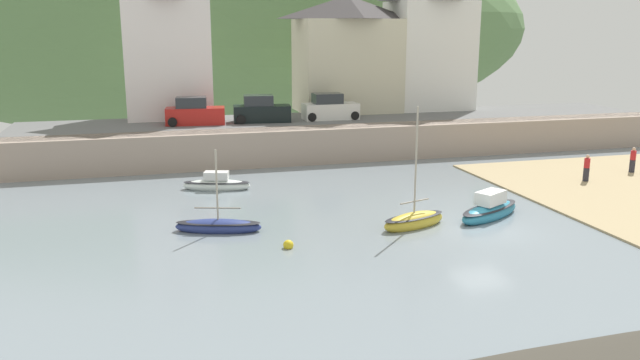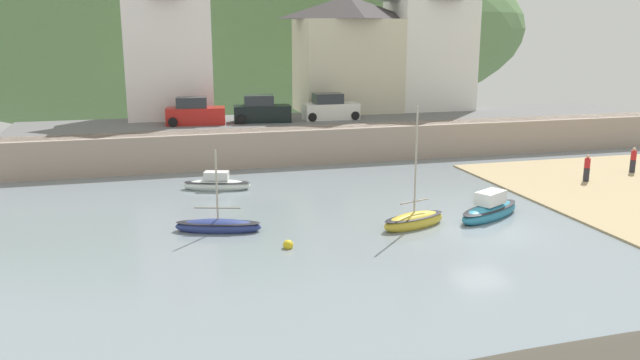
% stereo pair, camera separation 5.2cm
% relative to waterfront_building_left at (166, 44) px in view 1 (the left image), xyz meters
% --- Properties ---
extents(quay_seawall, '(48.00, 9.40, 2.40)m').
position_rel_waterfront_building_left_xyz_m(quay_seawall, '(12.93, -7.70, -6.53)').
color(quay_seawall, tan).
rests_on(quay_seawall, ground).
extents(hillside_backdrop, '(80.00, 44.00, 25.81)m').
position_rel_waterfront_building_left_xyz_m(hillside_backdrop, '(7.17, 30.00, 1.15)').
color(hillside_backdrop, '#5D844F').
rests_on(hillside_backdrop, ground).
extents(waterfront_building_left, '(6.50, 5.57, 10.80)m').
position_rel_waterfront_building_left_xyz_m(waterfront_building_left, '(0.00, 0.00, 0.00)').
color(waterfront_building_left, white).
rests_on(waterfront_building_left, ground).
extents(waterfront_building_centre, '(8.22, 6.02, 9.21)m').
position_rel_waterfront_building_left_xyz_m(waterfront_building_centre, '(14.25, 0.00, -0.81)').
color(waterfront_building_centre, beige).
rests_on(waterfront_building_centre, ground).
extents(waterfront_building_right, '(6.69, 5.73, 11.21)m').
position_rel_waterfront_building_left_xyz_m(waterfront_building_right, '(21.44, 0.00, 0.22)').
color(waterfront_building_right, white).
rests_on(waterfront_building_right, ground).
extents(church_with_spire, '(3.00, 3.00, 15.51)m').
position_rel_waterfront_building_left_xyz_m(church_with_spire, '(22.26, 4.00, 2.53)').
color(church_with_spire, gray).
rests_on(church_with_spire, ground).
extents(sailboat_nearest_shore, '(4.10, 2.19, 3.95)m').
position_rel_waterfront_building_left_xyz_m(sailboat_nearest_shore, '(1.06, -22.30, -7.64)').
color(sailboat_nearest_shore, navy).
rests_on(sailboat_nearest_shore, ground).
extents(dinghy_open_wooden, '(4.49, 3.27, 1.53)m').
position_rel_waterfront_building_left_xyz_m(dinghy_open_wooden, '(14.16, -23.61, -7.51)').
color(dinghy_open_wooden, teal).
rests_on(dinghy_open_wooden, ground).
extents(rowboat_small_beached, '(3.65, 2.16, 5.84)m').
position_rel_waterfront_building_left_xyz_m(rowboat_small_beached, '(9.97, -24.04, -7.58)').
color(rowboat_small_beached, gold).
rests_on(rowboat_small_beached, ground).
extents(sailboat_tall_mast, '(4.04, 2.12, 1.22)m').
position_rel_waterfront_building_left_xyz_m(sailboat_tall_mast, '(1.88, -14.36, -7.58)').
color(sailboat_tall_mast, white).
rests_on(sailboat_tall_mast, ground).
extents(parked_car_near_slipway, '(4.26, 2.14, 1.95)m').
position_rel_waterfront_building_left_xyz_m(parked_car_near_slipway, '(1.53, -4.50, -4.68)').
color(parked_car_near_slipway, '#B41E1A').
rests_on(parked_car_near_slipway, ground).
extents(parked_car_by_wall, '(4.27, 2.17, 1.95)m').
position_rel_waterfront_building_left_xyz_m(parked_car_by_wall, '(6.31, -4.50, -4.68)').
color(parked_car_by_wall, black).
rests_on(parked_car_by_wall, ground).
extents(parked_car_end_of_row, '(4.11, 1.82, 1.95)m').
position_rel_waterfront_building_left_xyz_m(parked_car_end_of_row, '(11.51, -4.50, -4.68)').
color(parked_car_end_of_row, silver).
rests_on(parked_car_end_of_row, ground).
extents(person_on_slipway, '(0.34, 0.34, 1.62)m').
position_rel_waterfront_building_left_xyz_m(person_on_slipway, '(23.47, -18.56, -6.90)').
color(person_on_slipway, '#282833').
rests_on(person_on_slipway, ground).
extents(person_near_water, '(0.34, 0.34, 1.62)m').
position_rel_waterfront_building_left_xyz_m(person_near_water, '(27.89, -17.25, -6.90)').
color(person_near_water, '#282833').
rests_on(person_near_water, ground).
extents(mooring_buoy, '(0.44, 0.44, 0.44)m').
position_rel_waterfront_building_left_xyz_m(mooring_buoy, '(3.65, -25.43, -7.75)').
color(mooring_buoy, yellow).
rests_on(mooring_buoy, ground).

